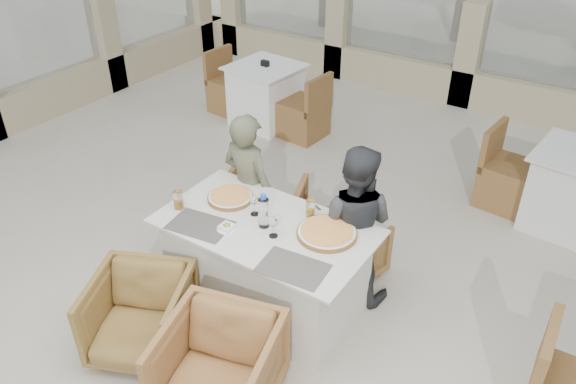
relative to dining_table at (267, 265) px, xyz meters
The scene contains 22 objects.
ground 0.39m from the dining_table, 114.36° to the right, with size 80.00×80.00×0.00m, color #B9B19E.
perimeter_wall_far 4.76m from the dining_table, 90.31° to the left, with size 10.00×0.34×1.60m, color tan, non-canonical shape.
perimeter_wall_left 4.77m from the dining_table, 162.30° to the left, with size 0.34×7.00×1.60m, color tan, non-canonical shape.
dining_table is the anchor object (origin of this frame).
placemat_near_left 0.62m from the dining_table, 146.35° to the right, with size 0.45×0.30×0.00m, color #544E48.
placemat_near_right 0.65m from the dining_table, 34.24° to the right, with size 0.45×0.30×0.00m, color #5A534D.
pizza_left 0.61m from the dining_table, 163.35° to the left, with size 0.36×0.36×0.05m, color orange.
pizza_right 0.62m from the dining_table, 18.42° to the left, with size 0.44×0.44×0.06m, color orange.
water_bottle 0.52m from the dining_table, 106.91° to the right, with size 0.08×0.08×0.27m, color #BADFF5.
wine_glass_centre 0.50m from the dining_table, 155.31° to the left, with size 0.08×0.08×0.18m, color white, non-canonical shape.
wine_glass_near 0.50m from the dining_table, 32.10° to the right, with size 0.08×0.08×0.18m, color silver, non-canonical shape.
beer_glass_left 0.85m from the dining_table, 165.24° to the right, with size 0.07×0.07×0.15m, color orange.
beer_glass_right 0.57m from the dining_table, 53.33° to the left, with size 0.07×0.07×0.14m, color gold.
olive_dish 0.50m from the dining_table, 136.89° to the right, with size 0.11×0.11×0.04m, color white, non-canonical shape.
armchair_far_left 0.71m from the dining_table, 129.83° to the left, with size 0.72×0.74×0.67m, color #8F5E34.
armchair_far_right 0.75m from the dining_table, 63.65° to the left, with size 0.57×0.59×0.54m, color brown.
armchair_near_left 1.00m from the dining_table, 118.97° to the right, with size 0.67×0.69×0.62m, color olive.
armchair_near_right 0.99m from the dining_table, 72.46° to the right, with size 0.71×0.73×0.66m, color olive.
diner_left 0.73m from the dining_table, 137.86° to the left, with size 0.50×0.33×1.36m, color #575941.
diner_right 0.74m from the dining_table, 45.79° to the left, with size 0.65×0.51×1.34m, color #383A3D.
bg_table_a 3.35m from the dining_table, 125.48° to the left, with size 1.64×0.82×0.77m, color white, non-canonical shape.
bg_table_b 3.03m from the dining_table, 53.91° to the left, with size 1.64×0.82×0.77m, color silver, non-canonical shape.
Camera 1 is at (2.00, -2.64, 3.20)m, focal length 35.00 mm.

